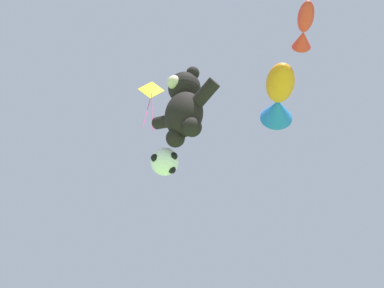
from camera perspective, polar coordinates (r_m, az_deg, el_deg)
The scene contains 5 objects.
teddy_bear_kite at distance 10.41m, azimuth -1.25°, elevation 5.88°, with size 2.47×1.09×2.51m.
soccer_ball_kite at distance 10.13m, azimuth -4.15°, elevation -2.69°, with size 0.84×0.84×0.77m.
fish_kite_tangerine at distance 12.76m, azimuth 13.06°, elevation 7.01°, with size 2.31×2.50×1.12m.
fish_kite_crimson at distance 12.07m, azimuth 16.70°, elevation 16.52°, with size 1.38×1.54×0.58m.
diamond_kite at distance 15.54m, azimuth -6.29°, elevation 7.53°, with size 0.72×0.85×2.76m.
Camera 1 is at (7.69, -2.15, 1.61)m, focal length 35.00 mm.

